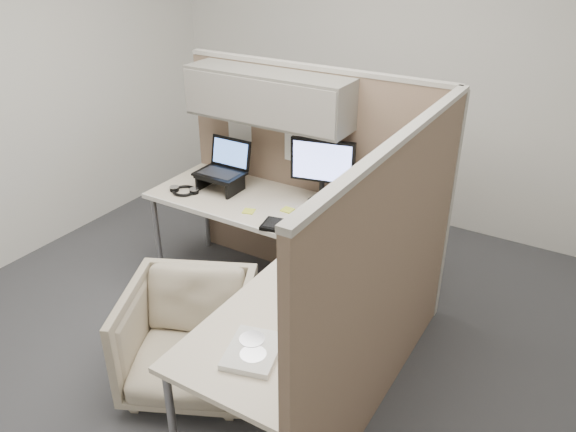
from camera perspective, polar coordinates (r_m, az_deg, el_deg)
The scene contains 18 objects.
ground at distance 3.82m, azimuth -3.31°, elevation -12.53°, with size 4.50×4.50×0.00m, color #38393D.
partition_back at distance 3.97m, azimuth 0.42°, elevation 7.59°, with size 2.00×0.36×1.63m.
partition_right at distance 2.94m, azimuth 10.25°, elevation -6.75°, with size 0.07×2.03×1.63m.
desk at distance 3.45m, azimuth -0.72°, elevation -3.32°, with size 2.00×1.98×0.73m.
office_chair at distance 3.35m, azimuth -10.03°, elevation -11.69°, with size 0.70×0.66×0.72m, color #C3B79B.
monitor_left at distance 3.79m, azimuth 3.51°, elevation 5.02°, with size 0.44×0.20×0.47m.
monitor_right at distance 3.45m, azimuth 9.90°, elevation 2.24°, with size 0.35×0.32×0.47m.
laptop_station at distance 4.10m, azimuth -6.68°, elevation 4.53°, with size 0.34×0.29×0.35m.
keyboard at distance 3.54m, azimuth 1.20°, elevation -1.35°, with size 0.49×0.16×0.02m, color black.
mouse at distance 3.44m, azimuth 6.46°, elevation -2.43°, with size 0.09×0.06×0.03m, color black.
travel_mug at distance 3.67m, azimuth 6.15°, elevation 1.01°, with size 0.09×0.09×0.19m.
soda_can_green at distance 3.32m, azimuth 9.23°, elevation -2.99°, with size 0.07×0.07×0.12m, color black.
soda_can_silver at distance 3.50m, azimuth 8.42°, elevation -1.14°, with size 0.07×0.07×0.12m, color #268C1E.
sticky_note_d at distance 3.80m, azimuth -0.05°, elevation 0.63°, with size 0.08×0.08×0.01m, color #E0EB3D.
sticky_note_a at distance 3.79m, azimuth -4.01°, elevation 0.49°, with size 0.08×0.08×0.01m, color #E0EB3D.
headphones at distance 4.12m, azimuth -10.50°, elevation 2.56°, with size 0.22×0.22×0.03m.
paper_stack at distance 2.61m, azimuth -3.55°, elevation -13.52°, with size 0.30×0.34×0.03m.
desk_clock at distance 2.87m, azimuth 3.05°, elevation -8.24°, with size 0.07×0.10×0.09m.
Camera 1 is at (1.69, -2.38, 2.46)m, focal length 35.00 mm.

